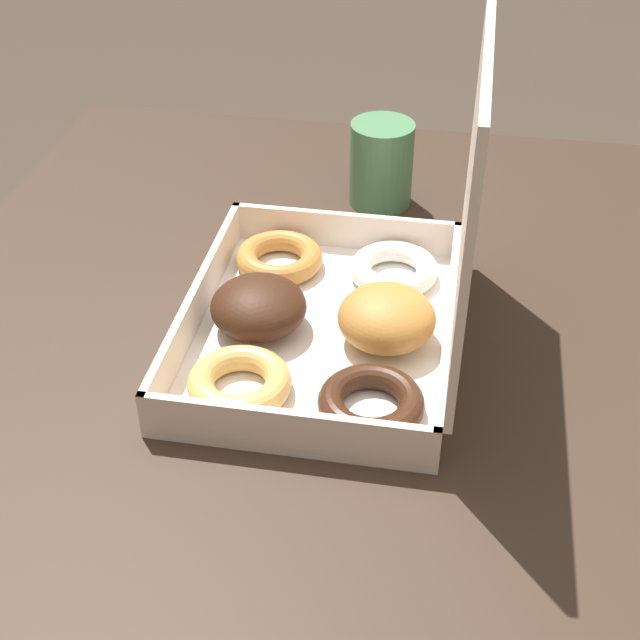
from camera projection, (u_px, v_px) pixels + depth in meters
dining_table at (352, 443)px, 0.93m from camera, size 1.20×1.02×0.70m
donut_box at (348, 297)px, 0.90m from camera, size 0.35×0.28×0.33m
coffee_mug at (381, 163)px, 1.14m from camera, size 0.08×0.08×0.11m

